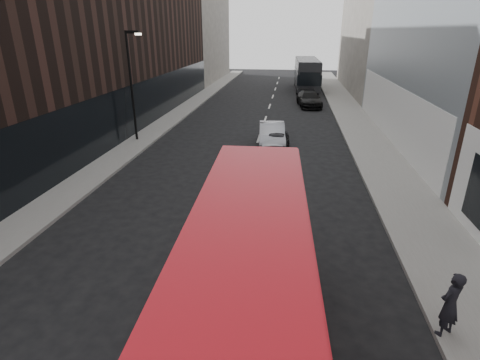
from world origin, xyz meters
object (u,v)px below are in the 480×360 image
at_px(car_a, 276,142).
at_px(car_b, 272,135).
at_px(red_bus, 246,310).
at_px(car_c, 309,99).
at_px(street_lamp, 132,79).
at_px(grey_bus, 307,73).
at_px(pedestrian, 450,304).

distance_m(car_a, car_b, 1.08).
distance_m(red_bus, car_c, 32.85).
xyz_separation_m(red_bus, car_b, (-0.51, 18.24, -1.47)).
distance_m(street_lamp, car_b, 9.83).
height_order(red_bus, car_a, red_bus).
bearing_deg(grey_bus, street_lamp, -116.63).
bearing_deg(car_a, car_b, 113.52).
xyz_separation_m(car_b, car_c, (2.91, 14.49, -0.03)).
height_order(car_c, pedestrian, pedestrian).
bearing_deg(car_b, grey_bus, 78.91).
distance_m(grey_bus, car_a, 27.11).
bearing_deg(pedestrian, car_a, -106.80).
relative_size(red_bus, grey_bus, 0.85).
relative_size(red_bus, car_b, 2.16).
bearing_deg(red_bus, car_b, 89.37).
height_order(grey_bus, car_b, grey_bus).
relative_size(grey_bus, car_c, 2.32).
relative_size(red_bus, car_a, 2.74).
bearing_deg(grey_bus, car_a, -97.00).
bearing_deg(pedestrian, red_bus, -9.33).
xyz_separation_m(grey_bus, pedestrian, (2.30, -41.95, -1.01)).
distance_m(grey_bus, car_c, 11.53).
bearing_deg(car_a, grey_bus, 89.00).
bearing_deg(car_b, car_a, -75.60).
height_order(street_lamp, car_a, street_lamp).
distance_m(street_lamp, car_a, 10.26).
distance_m(street_lamp, car_c, 19.20).
relative_size(car_b, pedestrian, 2.65).
distance_m(car_b, car_c, 14.78).
bearing_deg(pedestrian, street_lamp, -82.71).
height_order(car_a, pedestrian, pedestrian).
height_order(car_b, car_c, car_b).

